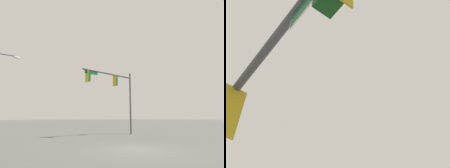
{
  "view_description": "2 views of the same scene",
  "coord_description": "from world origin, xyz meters",
  "views": [
    {
      "loc": [
        7.99,
        7.61,
        1.84
      ],
      "look_at": [
        -4.94,
        -8.62,
        5.91
      ],
      "focal_mm": 28.0,
      "sensor_mm": 36.0,
      "label": 1
    },
    {
      "loc": [
        0.8,
        -8.66,
        1.7
      ],
      "look_at": [
        -2.15,
        -6.4,
        5.67
      ],
      "focal_mm": 50.0,
      "sensor_mm": 36.0,
      "label": 2
    }
  ],
  "objects": []
}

